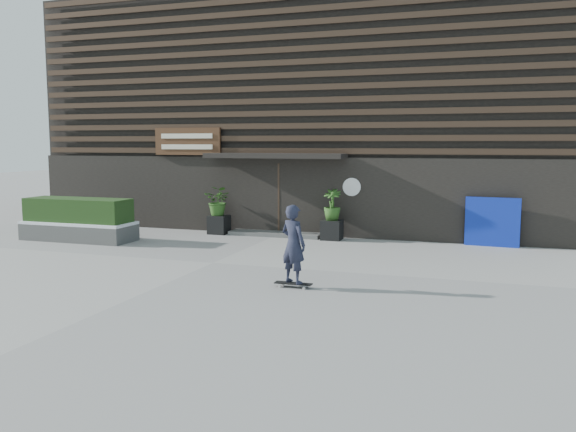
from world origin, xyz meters
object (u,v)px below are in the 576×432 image
(planter_pot_right, at_px, (332,230))
(raised_bed, at_px, (79,232))
(skateboarder, at_px, (293,244))
(planter_pot_left, at_px, (219,225))
(blue_tarp, at_px, (492,222))

(planter_pot_right, distance_m, raised_bed, 7.73)
(planter_pot_right, height_order, raised_bed, planter_pot_right)
(skateboarder, bearing_deg, planter_pot_right, 97.06)
(planter_pot_left, bearing_deg, raised_bed, -144.04)
(blue_tarp, xyz_separation_m, skateboarder, (-3.88, -6.46, 0.19))
(blue_tarp, distance_m, skateboarder, 7.54)
(planter_pot_left, relative_size, planter_pot_right, 1.00)
(raised_bed, height_order, blue_tarp, blue_tarp)
(planter_pot_left, xyz_separation_m, blue_tarp, (8.44, 0.30, 0.40))
(planter_pot_left, relative_size, blue_tarp, 0.40)
(blue_tarp, bearing_deg, planter_pot_left, -173.77)
(blue_tarp, bearing_deg, raised_bed, -162.42)
(planter_pot_right, height_order, blue_tarp, blue_tarp)
(planter_pot_left, height_order, planter_pot_right, same)
(planter_pot_right, xyz_separation_m, raised_bed, (-7.30, -2.54, -0.05))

